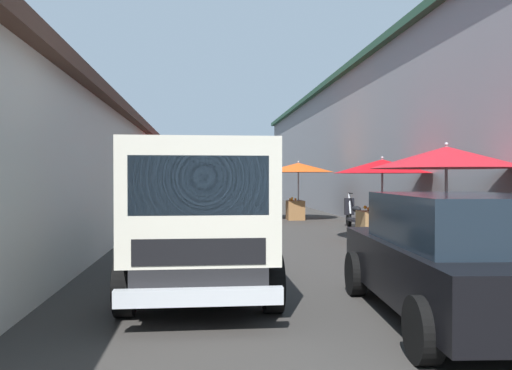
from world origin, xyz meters
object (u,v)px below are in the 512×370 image
at_px(fruit_stall_far_left, 447,168).
at_px(hatchback_car, 458,257).
at_px(parked_scooter, 353,214).
at_px(fruit_stall_mid_lane, 206,172).
at_px(vendor_by_crates, 228,197).
at_px(fruit_stall_near_right, 381,178).
at_px(delivery_truck, 200,223).
at_px(fruit_stall_near_left, 298,172).

xyz_separation_m(fruit_stall_far_left, hatchback_car, (-3.41, 1.54, -1.07)).
bearing_deg(hatchback_car, parked_scooter, -10.38).
xyz_separation_m(fruit_stall_mid_lane, vendor_by_crates, (-2.05, -0.76, -0.89)).
xyz_separation_m(fruit_stall_near_right, parked_scooter, (3.48, -0.31, -1.19)).
relative_size(delivery_truck, vendor_by_crates, 2.94).
bearing_deg(fruit_stall_near_left, fruit_stall_mid_lane, 83.81).
bearing_deg(delivery_truck, fruit_stall_near_left, -16.02).
xyz_separation_m(fruit_stall_mid_lane, fruit_stall_far_left, (-11.10, -4.32, -0.06)).
relative_size(fruit_stall_near_left, vendor_by_crates, 1.69).
height_order(fruit_stall_near_left, fruit_stall_mid_lane, fruit_stall_mid_lane).
bearing_deg(fruit_stall_near_left, delivery_truck, 163.98).
bearing_deg(fruit_stall_near_right, fruit_stall_mid_lane, 31.43).
bearing_deg(parked_scooter, fruit_stall_near_left, 19.40).
distance_m(fruit_stall_mid_lane, hatchback_car, 14.82).
relative_size(fruit_stall_near_right, delivery_truck, 0.51).
height_order(hatchback_car, delivery_truck, delivery_truck).
height_order(fruit_stall_near_right, fruit_stall_far_left, fruit_stall_far_left).
bearing_deg(vendor_by_crates, fruit_stall_mid_lane, 20.34).
relative_size(fruit_stall_mid_lane, fruit_stall_far_left, 1.02).
distance_m(fruit_stall_near_right, fruit_stall_near_left, 6.93).
distance_m(delivery_truck, parked_scooter, 10.64).
distance_m(hatchback_car, vendor_by_crates, 12.63).
height_order(fruit_stall_far_left, parked_scooter, fruit_stall_far_left).
distance_m(fruit_stall_near_left, delivery_truck, 13.37).
height_order(fruit_stall_mid_lane, parked_scooter, fruit_stall_mid_lane).
xyz_separation_m(hatchback_car, vendor_by_crates, (12.47, 2.03, 0.23)).
relative_size(fruit_stall_mid_lane, parked_scooter, 1.66).
relative_size(fruit_stall_mid_lane, vendor_by_crates, 1.68).
xyz_separation_m(delivery_truck, vendor_by_crates, (11.17, -0.89, -0.07)).
xyz_separation_m(fruit_stall_near_right, fruit_stall_mid_lane, (7.26, 4.44, 0.22)).
xyz_separation_m(fruit_stall_near_left, hatchback_car, (-14.13, 0.77, -1.11)).
height_order(delivery_truck, vendor_by_crates, delivery_truck).
bearing_deg(vendor_by_crates, delivery_truck, 175.46).
relative_size(hatchback_car, delivery_truck, 0.82).
xyz_separation_m(fruit_stall_near_left, fruit_stall_far_left, (-10.72, -0.77, -0.05)).
bearing_deg(vendor_by_crates, fruit_stall_near_right, -144.79).
bearing_deg(fruit_stall_far_left, vendor_by_crates, 21.49).
height_order(fruit_stall_near_right, delivery_truck, fruit_stall_near_right).
xyz_separation_m(fruit_stall_mid_lane, parked_scooter, (-3.78, -4.75, -1.41)).
bearing_deg(delivery_truck, fruit_stall_far_left, -64.62).
bearing_deg(fruit_stall_near_right, fruit_stall_far_left, 178.31).
relative_size(fruit_stall_near_left, fruit_stall_mid_lane, 1.01).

